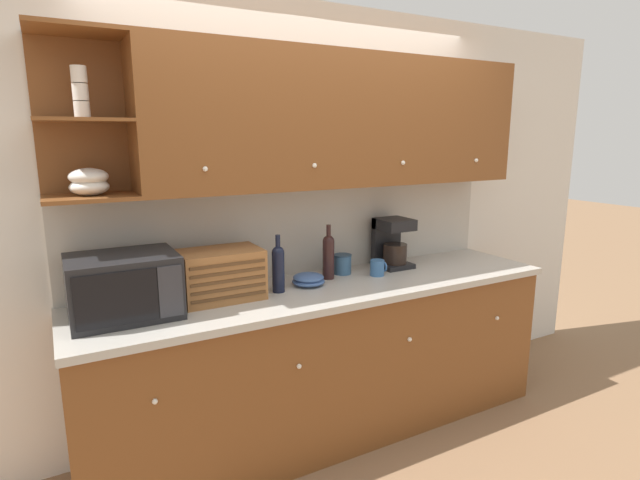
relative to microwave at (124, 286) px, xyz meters
The scene contains 13 objects.
ground_plane 1.60m from the microwave, 15.04° to the left, with size 24.00×24.00×0.00m, color #896647.
wall_back 1.19m from the microwave, 16.45° to the left, with size 5.27×0.06×2.60m.
counter_unit 1.29m from the microwave, ahead, with size 2.89×0.68×0.95m.
backsplash_panel 1.17m from the microwave, 14.75° to the left, with size 2.87×0.01×0.57m.
upper_cabinets 1.53m from the microwave, ahead, with size 2.87×0.35×0.78m.
microwave is the anchor object (origin of this frame).
bread_box 0.50m from the microwave, ahead, with size 0.43×0.29×0.27m.
wine_bottle 0.82m from the microwave, ahead, with size 0.07×0.07×0.33m.
bowl_stack_on_counter 1.03m from the microwave, ahead, with size 0.19×0.19×0.07m.
second_wine_bottle 1.20m from the microwave, ahead, with size 0.07×0.07×0.34m.
storage_canister 1.34m from the microwave, ahead, with size 0.12×0.12×0.13m.
mug 1.51m from the microwave, ahead, with size 0.10×0.09×0.10m.
coffee_maker 1.72m from the microwave, ahead, with size 0.21×0.22×0.33m.
Camera 1 is at (-1.41, -2.79, 1.81)m, focal length 28.00 mm.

